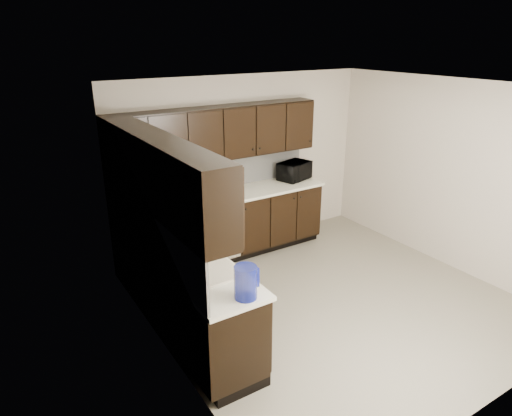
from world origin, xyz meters
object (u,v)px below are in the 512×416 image
(microwave, at_px, (294,171))
(storage_bin, at_px, (172,230))
(sink, at_px, (201,272))
(toaster_oven, at_px, (148,200))
(blue_pitcher, at_px, (246,282))

(microwave, distance_m, storage_bin, 2.59)
(sink, bearing_deg, toaster_oven, 85.68)
(microwave, xyz_separation_m, storage_bin, (-2.39, -0.99, -0.05))
(sink, height_order, storage_bin, sink)
(sink, relative_size, toaster_oven, 2.26)
(storage_bin, relative_size, blue_pitcher, 1.56)
(microwave, bearing_deg, storage_bin, -175.32)
(toaster_oven, distance_m, blue_pitcher, 2.44)
(sink, xyz_separation_m, microwave, (2.43, 1.77, 0.19))
(sink, bearing_deg, storage_bin, 86.90)
(blue_pitcher, bearing_deg, microwave, 48.46)
(microwave, bearing_deg, toaster_oven, 162.56)
(sink, height_order, microwave, microwave)
(sink, distance_m, storage_bin, 0.79)
(sink, bearing_deg, microwave, 36.05)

